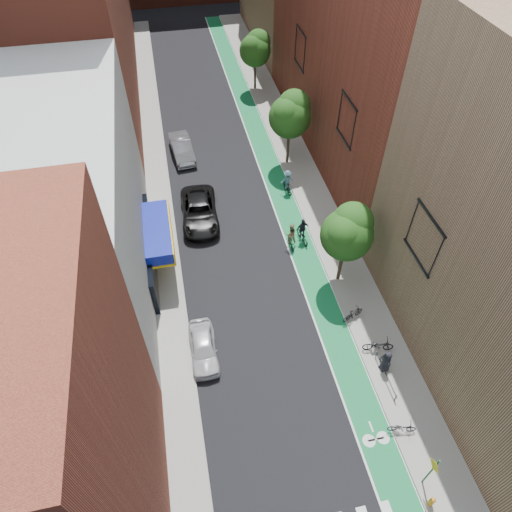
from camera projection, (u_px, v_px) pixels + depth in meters
ground at (299, 437)px, 24.43m from camera, size 160.00×160.00×0.00m
bike_lane at (265, 152)px, 42.24m from camera, size 2.00×68.00×0.01m
sidewalk_left at (156, 165)px, 40.78m from camera, size 2.00×68.00×0.15m
sidewalk_right at (291, 149)px, 42.54m from camera, size 3.00×68.00×0.15m
building_left_near_red at (26, 441)px, 16.34m from camera, size 8.00×10.00×16.00m
building_left_white at (70, 211)px, 27.76m from camera, size 8.00×20.00×12.00m
building_right_mid_red at (367, 20)px, 35.29m from camera, size 8.00×28.00×22.00m
tree_near at (348, 232)px, 28.45m from camera, size 3.40×3.36×6.42m
tree_mid at (290, 114)px, 37.57m from camera, size 3.55×3.53×6.74m
tree_far at (255, 48)px, 47.15m from camera, size 3.30×3.25×6.21m
sign_pole at (431, 470)px, 21.52m from camera, size 0.13×0.71×3.00m
parked_car_white at (203, 348)px, 27.36m from camera, size 1.64×4.00×1.36m
parked_car_black at (199, 211)px, 35.46m from camera, size 3.04×6.08×1.65m
parked_car_silver at (182, 148)px, 41.29m from camera, size 2.16×5.05×1.62m
cyclist_lane_near at (291, 237)px, 33.41m from camera, size 0.87×1.54×2.10m
cyclist_lane_mid at (302, 233)px, 33.91m from camera, size 1.06×1.83×2.06m
cyclist_lane_far at (287, 183)px, 37.74m from camera, size 1.17×1.71×2.05m
parked_bike_near at (378, 345)px, 27.52m from camera, size 1.98×1.04×0.99m
parked_bike_mid at (353, 314)px, 29.10m from camera, size 1.66×0.99×0.96m
parked_bike_far at (402, 428)px, 24.20m from camera, size 1.61×0.88×0.80m
pedestrian at (386, 361)px, 26.40m from camera, size 0.73×0.93×1.68m
fire_hydrant at (432, 501)px, 21.79m from camera, size 0.26×0.26×0.74m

